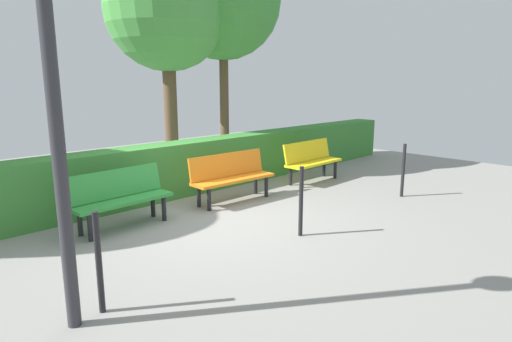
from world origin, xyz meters
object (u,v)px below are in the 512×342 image
(bench_green, at_px, (120,196))
(lamp_post, at_px, (47,31))
(bench_yellow, at_px, (311,159))
(bench_orange, at_px, (231,175))
(tree_near, at_px, (223,2))
(tree_mid, at_px, (167,10))

(bench_green, distance_m, lamp_post, 3.40)
(bench_green, bearing_deg, bench_yellow, 175.80)
(bench_orange, height_order, bench_green, same)
(bench_orange, distance_m, bench_green, 2.11)
(tree_near, distance_m, tree_mid, 1.42)
(tree_near, distance_m, lamp_post, 7.47)
(bench_orange, relative_size, lamp_post, 0.45)
(tree_mid, relative_size, lamp_post, 1.38)
(tree_mid, height_order, lamp_post, tree_mid)
(tree_mid, bearing_deg, lamp_post, 48.25)
(tree_near, bearing_deg, bench_green, 30.50)
(bench_yellow, bearing_deg, tree_mid, -62.48)
(tree_near, xyz_separation_m, lamp_post, (5.73, 4.59, -1.38))
(bench_yellow, distance_m, bench_green, 4.36)
(bench_yellow, relative_size, bench_green, 0.97)
(bench_green, height_order, tree_near, tree_near)
(bench_orange, distance_m, lamp_post, 4.73)
(tree_near, bearing_deg, bench_orange, 51.35)
(bench_orange, height_order, tree_mid, tree_mid)
(bench_green, bearing_deg, bench_orange, 175.12)
(bench_yellow, distance_m, tree_near, 4.31)
(bench_yellow, xyz_separation_m, lamp_post, (5.96, 2.02, 2.08))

